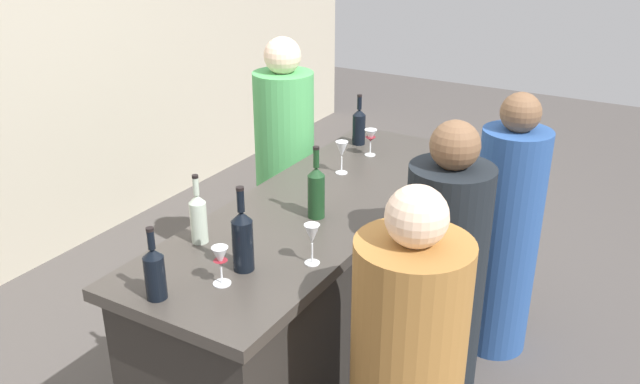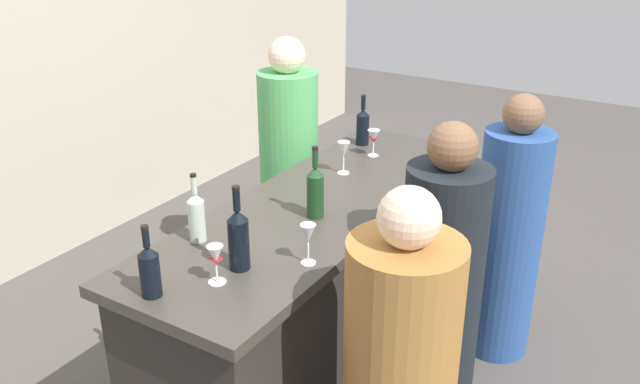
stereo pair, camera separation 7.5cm
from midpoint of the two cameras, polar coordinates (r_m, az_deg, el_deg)
name	(u,v)px [view 2 (the right image)]	position (r m, az deg, el deg)	size (l,w,h in m)	color
ground_plane	(320,367)	(3.59, 0.62, -14.77)	(12.00, 12.00, 0.00)	#4C4744
back_wall	(8,53)	(4.45, -24.77, 10.80)	(8.00, 0.10, 2.80)	#B2A893
bar_counter	(320,288)	(3.31, 0.65, -8.28)	(2.18, 0.72, 0.95)	#2A2723
wine_bottle_leftmost_near_black	(150,270)	(2.40, -13.55, -6.49)	(0.07, 0.07, 0.28)	black
wine_bottle_second_left_near_black	(238,238)	(2.50, -6.16, -3.93)	(0.08, 0.08, 0.34)	black
wine_bottle_center_clear_pale	(196,216)	(2.74, -9.79, -2.01)	(0.07, 0.07, 0.30)	#B7C6B2
wine_bottle_second_right_olive_green	(315,191)	(2.89, 0.33, 0.11)	(0.08, 0.08, 0.33)	#193D1E
wine_bottle_rightmost_near_black	(363,126)	(3.80, 4.25, 5.68)	(0.07, 0.07, 0.29)	black
wine_glass_near_left	(308,236)	(2.52, -0.18, -3.77)	(0.06, 0.06, 0.17)	white
wine_glass_near_center	(216,257)	(2.43, -8.08, -5.58)	(0.07, 0.07, 0.15)	white
wine_glass_near_right	(374,137)	(3.63, 5.22, 4.69)	(0.07, 0.07, 0.15)	white
wine_glass_far_left	(344,151)	(3.37, 2.68, 3.56)	(0.06, 0.06, 0.17)	white
person_center_guest	(439,303)	(2.88, 10.94, -9.37)	(0.39, 0.39, 1.48)	black
person_right_guest	(507,240)	(3.54, 16.36, -3.96)	(0.41, 0.41, 1.41)	#284C8C
person_server_behind	(289,176)	(4.00, -2.13, 1.38)	(0.46, 0.46, 1.55)	#4CA559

